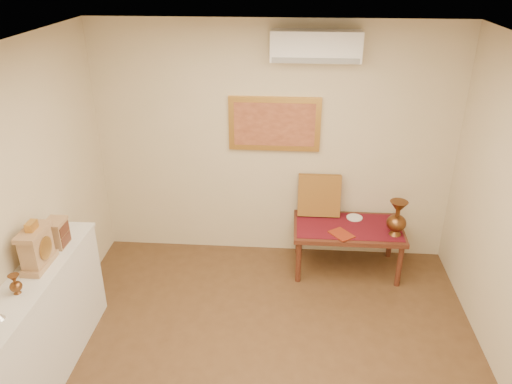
# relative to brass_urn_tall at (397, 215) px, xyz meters

# --- Properties ---
(ceiling) EXTENTS (4.50, 4.50, 0.00)m
(ceiling) POSITION_rel_brass_urn_tall_xyz_m (-1.33, -1.73, 1.90)
(ceiling) COLOR white
(ceiling) RESTS_ON ground
(wall_back) EXTENTS (4.00, 0.02, 2.70)m
(wall_back) POSITION_rel_brass_urn_tall_xyz_m (-1.33, 0.52, 0.55)
(wall_back) COLOR beige
(wall_back) RESTS_ON ground
(brass_urn_small) EXTENTS (0.09, 0.09, 0.21)m
(brass_urn_small) POSITION_rel_brass_urn_tall_xyz_m (-3.16, -1.82, 0.29)
(brass_urn_small) COLOR brown
(brass_urn_small) RESTS_ON display_ledge
(table_cloth) EXTENTS (1.14, 0.59, 0.01)m
(table_cloth) POSITION_rel_brass_urn_tall_xyz_m (-0.48, 0.15, -0.24)
(table_cloth) COLOR maroon
(table_cloth) RESTS_ON low_table
(brass_urn_tall) EXTENTS (0.21, 0.21, 0.48)m
(brass_urn_tall) POSITION_rel_brass_urn_tall_xyz_m (0.00, 0.00, 0.00)
(brass_urn_tall) COLOR brown
(brass_urn_tall) RESTS_ON table_cloth
(plate) EXTENTS (0.18, 0.18, 0.01)m
(plate) POSITION_rel_brass_urn_tall_xyz_m (-0.40, 0.33, -0.23)
(plate) COLOR silver
(plate) RESTS_ON table_cloth
(menu) EXTENTS (0.29, 0.31, 0.01)m
(menu) POSITION_rel_brass_urn_tall_xyz_m (-0.57, -0.06, -0.23)
(menu) COLOR maroon
(menu) RESTS_ON table_cloth
(cushion) EXTENTS (0.48, 0.20, 0.49)m
(cushion) POSITION_rel_brass_urn_tall_xyz_m (-0.81, 0.40, 0.00)
(cushion) COLOR maroon
(cushion) RESTS_ON table_cloth
(display_ledge) EXTENTS (0.37, 2.02, 0.98)m
(display_ledge) POSITION_rel_brass_urn_tall_xyz_m (-3.16, -1.73, -0.30)
(display_ledge) COLOR silver
(display_ledge) RESTS_ON floor
(mantel_clock) EXTENTS (0.17, 0.36, 0.41)m
(mantel_clock) POSITION_rel_brass_urn_tall_xyz_m (-3.15, -1.46, 0.36)
(mantel_clock) COLOR tan
(mantel_clock) RESTS_ON display_ledge
(wooden_chest) EXTENTS (0.16, 0.21, 0.24)m
(wooden_chest) POSITION_rel_brass_urn_tall_xyz_m (-3.14, -1.14, 0.31)
(wooden_chest) COLOR tan
(wooden_chest) RESTS_ON display_ledge
(low_table) EXTENTS (1.20, 0.70, 0.55)m
(low_table) POSITION_rel_brass_urn_tall_xyz_m (-0.48, 0.15, -0.31)
(low_table) COLOR #542719
(low_table) RESTS_ON floor
(painting) EXTENTS (1.00, 0.06, 0.60)m
(painting) POSITION_rel_brass_urn_tall_xyz_m (-1.33, 0.49, 0.80)
(painting) COLOR gold
(painting) RESTS_ON wall_back
(ac_unit) EXTENTS (0.90, 0.25, 0.30)m
(ac_unit) POSITION_rel_brass_urn_tall_xyz_m (-0.93, 0.38, 1.65)
(ac_unit) COLOR white
(ac_unit) RESTS_ON wall_back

